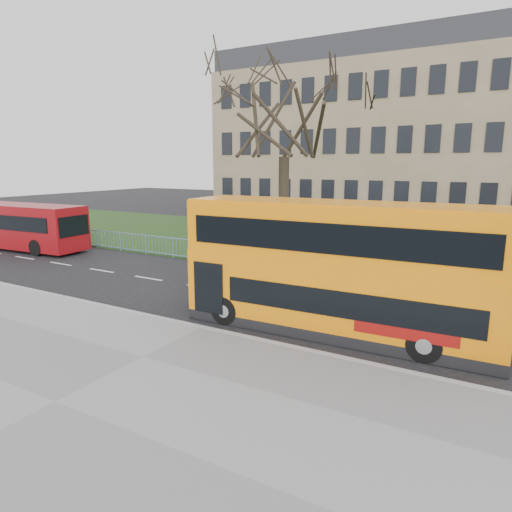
{
  "coord_description": "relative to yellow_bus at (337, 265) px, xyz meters",
  "views": [
    {
      "loc": [
        8.11,
        -12.29,
        5.09
      ],
      "look_at": [
        0.45,
        1.0,
        1.95
      ],
      "focal_mm": 32.0,
      "sensor_mm": 36.0,
      "label": 1
    }
  ],
  "objects": [
    {
      "name": "grass_verge",
      "position": [
        -3.6,
        13.91,
        -2.06
      ],
      "size": [
        80.0,
        15.4,
        0.08
      ],
      "primitive_type": "cube",
      "color": "#1C3814",
      "rests_on": "ground"
    },
    {
      "name": "civic_building",
      "position": [
        -8.6,
        34.61,
        4.9
      ],
      "size": [
        30.0,
        15.0,
        14.0
      ],
      "primitive_type": "cube",
      "color": "#77684C",
      "rests_on": "ground"
    },
    {
      "name": "yellow_bus",
      "position": [
        0.0,
        0.0,
        0.0
      ],
      "size": [
        9.42,
        2.55,
        3.92
      ],
      "rotation": [
        0.0,
        0.0,
        0.03
      ],
      "color": "orange",
      "rests_on": "ground"
    },
    {
      "name": "ground",
      "position": [
        -3.6,
        -0.39,
        -2.1
      ],
      "size": [
        120.0,
        120.0,
        0.0
      ],
      "primitive_type": "plane",
      "color": "black",
      "rests_on": "ground"
    },
    {
      "name": "red_bus",
      "position": [
        -21.82,
        3.6,
        -0.67
      ],
      "size": [
        10.34,
        3.02,
        2.69
      ],
      "rotation": [
        0.0,
        0.0,
        0.07
      ],
      "color": "maroon",
      "rests_on": "ground"
    },
    {
      "name": "guard_railing",
      "position": [
        -3.6,
        6.21,
        -1.55
      ],
      "size": [
        40.0,
        0.12,
        1.1
      ],
      "primitive_type": null,
      "color": "#6A96BD",
      "rests_on": "ground"
    },
    {
      "name": "pavement",
      "position": [
        -3.6,
        -7.14,
        -2.04
      ],
      "size": [
        80.0,
        10.5,
        0.12
      ],
      "primitive_type": "cube",
      "color": "slate",
      "rests_on": "ground"
    },
    {
      "name": "kerb",
      "position": [
        -3.6,
        -1.94,
        -2.03
      ],
      "size": [
        80.0,
        0.2,
        0.14
      ],
      "primitive_type": "cube",
      "color": "#959497",
      "rests_on": "ground"
    },
    {
      "name": "bare_tree",
      "position": [
        -6.6,
        9.61,
        4.32
      ],
      "size": [
        8.88,
        8.88,
        12.69
      ],
      "primitive_type": null,
      "color": "black",
      "rests_on": "grass_verge"
    }
  ]
}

